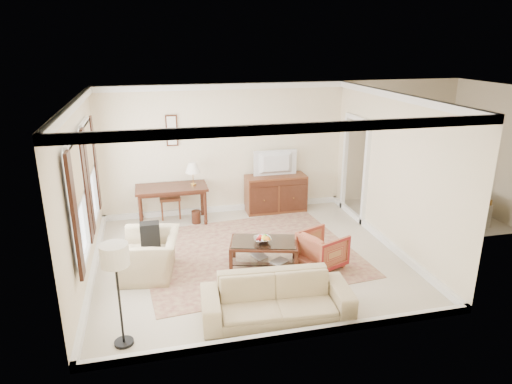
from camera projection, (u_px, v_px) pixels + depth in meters
name	position (u px, v px, depth m)	size (l,w,h in m)	color
room_shell	(248.00, 123.00, 7.56)	(5.51, 5.01, 2.91)	beige
annex_bedroom	(432.00, 200.00, 10.29)	(3.00, 2.70, 2.90)	beige
window_front	(78.00, 202.00, 6.61)	(0.12, 1.56, 1.80)	#CCB284
window_rear	(89.00, 172.00, 8.09)	(0.12, 1.56, 1.80)	#CCB284
doorway	(355.00, 170.00, 9.98)	(0.10, 1.12, 2.25)	white
rug	(249.00, 252.00, 8.52)	(3.81, 3.26, 0.01)	maroon
writing_desk	(172.00, 191.00, 9.71)	(1.50, 0.75, 0.82)	#3F1D12
desk_chair	(170.00, 195.00, 10.09)	(0.45, 0.45, 1.05)	brown
desk_lamp	(193.00, 174.00, 9.70)	(0.32, 0.32, 0.50)	silver
framed_prints	(172.00, 130.00, 9.75)	(0.25, 0.04, 0.68)	#3F1D12
sideboard	(276.00, 193.00, 10.49)	(1.38, 0.53, 0.85)	brown
tv	(276.00, 156.00, 10.18)	(0.95, 0.55, 0.12)	black
coffee_table	(264.00, 247.00, 7.89)	(1.29, 0.96, 0.49)	#3F1D12
fruit_bowl	(263.00, 239.00, 7.81)	(0.42, 0.42, 0.10)	silver
book_a	(254.00, 257.00, 7.94)	(0.28, 0.04, 0.38)	brown
book_b	(275.00, 259.00, 7.87)	(0.28, 0.03, 0.38)	brown
striped_armchair	(323.00, 248.00, 7.92)	(0.68, 0.64, 0.70)	maroon
club_armchair	(149.00, 248.00, 7.61)	(1.09, 0.71, 0.95)	tan
backpack	(150.00, 232.00, 7.63)	(0.32, 0.22, 0.40)	black
sofa	(277.00, 292.00, 6.42)	(2.12, 0.62, 0.83)	tan
floor_lamp	(115.00, 263.00, 5.60)	(0.35, 0.35, 1.43)	black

